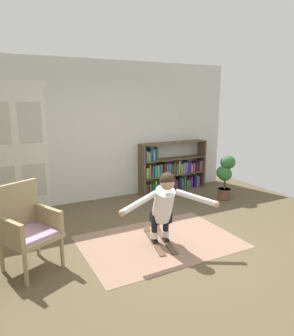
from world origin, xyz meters
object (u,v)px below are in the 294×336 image
Objects in this scene: potted_plant at (225,173)px; skis_pair at (159,240)px; bookshelf at (171,171)px; person_skier at (164,204)px; wicker_chair at (26,225)px.

potted_plant reaches higher than skis_pair.
bookshelf reaches higher than potted_plant.
person_skier is at bearing -150.49° from potted_plant.
person_skier reaches higher than bookshelf.
skis_pair is at bearing -125.29° from bookshelf.
skis_pair is at bearing -154.01° from potted_plant.
bookshelf is 1.53× the size of wicker_chair.
potted_plant is 2.61m from person_skier.
potted_plant is 2.54m from skis_pair.
bookshelf is at bearing 31.60° from wicker_chair.
bookshelf is 1.32m from potted_plant.
bookshelf is 2.92m from person_skier.
potted_plant is 0.99× the size of skis_pair.
wicker_chair is at bearing -148.40° from bookshelf.
person_skier is at bearing -9.66° from wicker_chair.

